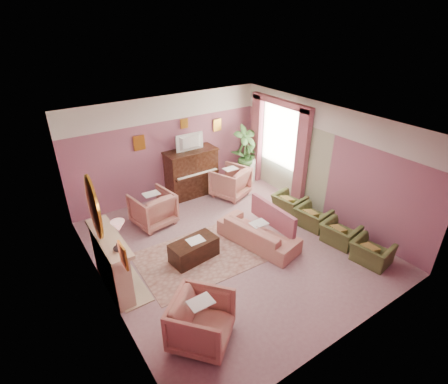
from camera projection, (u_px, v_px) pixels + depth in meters
floor at (232, 246)px, 7.84m from camera, size 5.50×6.00×0.01m
ceiling at (234, 125)px, 6.52m from camera, size 5.50×6.00×0.01m
wall_back at (168, 148)px, 9.38m from camera, size 5.50×0.02×2.80m
wall_front at (354, 272)px, 4.98m from camera, size 5.50×0.02×2.80m
wall_left at (98, 234)px, 5.82m from camera, size 0.02×6.00×2.80m
wall_right at (324, 162)px, 8.54m from camera, size 0.02×6.00×2.80m
picture_rail_band at (165, 108)px, 8.86m from camera, size 5.50×0.01×0.65m
stripe_panel at (286, 158)px, 9.64m from camera, size 0.01×3.00×2.15m
fireplace_surround at (112, 264)px, 6.44m from camera, size 0.30×1.40×1.10m
fireplace_inset at (118, 269)px, 6.56m from camera, size 0.18×0.72×0.68m
fire_ember at (121, 275)px, 6.67m from camera, size 0.06×0.54×0.10m
mantel_shelf at (108, 238)px, 6.19m from camera, size 0.40×1.55×0.07m
hearth at (126, 282)px, 6.80m from camera, size 0.55×1.50×0.02m
mirror_frame at (94, 208)px, 5.80m from camera, size 0.04×0.72×1.20m
mirror_glass at (95, 207)px, 5.82m from camera, size 0.01×0.60×1.06m
sconce_shade at (118, 226)px, 4.99m from camera, size 0.20×0.20×0.16m
piano at (192, 173)px, 9.74m from camera, size 1.40×0.60×1.30m
piano_keyshelf at (198, 175)px, 9.45m from camera, size 1.30×0.12×0.06m
piano_keys at (198, 174)px, 9.43m from camera, size 1.20×0.08×0.02m
piano_top at (191, 151)px, 9.43m from camera, size 1.45×0.65×0.04m
television at (191, 141)px, 9.26m from camera, size 0.80×0.12×0.48m
print_back_left at (139, 143)px, 8.80m from camera, size 0.30×0.03×0.38m
print_back_right at (217, 125)px, 9.93m from camera, size 0.26×0.03×0.34m
print_back_mid at (184, 124)px, 9.31m from camera, size 0.22×0.03×0.26m
print_left_wall at (123, 256)px, 4.81m from camera, size 0.03×0.28×0.36m
window_blind at (281, 134)px, 9.51m from camera, size 0.03×1.40×1.80m
curtain_left at (302, 159)px, 8.98m from camera, size 0.16×0.34×2.60m
curtain_right at (257, 139)px, 10.33m from camera, size 0.16×0.34×2.60m
pelmet at (281, 102)px, 9.07m from camera, size 0.16×2.20×0.16m
mantel_plant at (98, 216)px, 6.52m from camera, size 0.16×0.16×0.28m
mantel_vase at (118, 247)px, 5.78m from camera, size 0.16×0.16×0.16m
area_rug at (199, 257)px, 7.48m from camera, size 2.55×1.87×0.01m
coffee_table at (194, 250)px, 7.35m from camera, size 1.05×0.61×0.45m
table_paper at (196, 240)px, 7.27m from camera, size 0.35×0.28×0.01m
sofa at (258, 229)px, 7.76m from camera, size 0.63×1.88×0.76m
sofa_throw at (273, 216)px, 7.85m from camera, size 0.10×1.43×0.52m
floral_armchair_left at (153, 207)px, 8.45m from camera, size 0.89×0.89×0.93m
floral_armchair_right at (230, 181)px, 9.74m from camera, size 0.89×0.89×0.93m
floral_armchair_front at (202, 319)px, 5.42m from camera, size 0.89×0.89×0.93m
olive_chair_a at (372, 249)px, 7.20m from camera, size 0.54×0.76×0.66m
olive_chair_b at (340, 231)px, 7.80m from camera, size 0.54×0.76×0.66m
olive_chair_c at (313, 215)px, 8.40m from camera, size 0.54×0.76×0.66m
olive_chair_d at (289, 201)px, 9.00m from camera, size 0.54×0.76×0.66m
side_table at (247, 169)px, 10.70m from camera, size 0.52×0.52×0.70m
side_plant_big at (247, 153)px, 10.46m from camera, size 0.30×0.30×0.34m
side_plant_small at (253, 155)px, 10.46m from camera, size 0.16×0.16×0.28m
palm_pot at (244, 177)px, 10.63m from camera, size 0.34×0.34×0.34m
palm_plant at (245, 150)px, 10.21m from camera, size 0.76×0.76×1.44m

